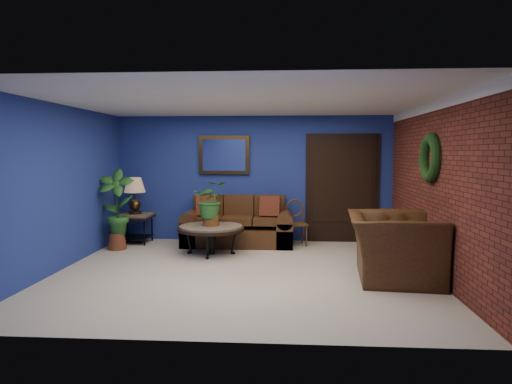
# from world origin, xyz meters

# --- Properties ---
(floor) EXTENTS (5.50, 5.50, 0.00)m
(floor) POSITION_xyz_m (0.00, 0.00, 0.00)
(floor) COLOR beige
(floor) RESTS_ON ground
(wall_back) EXTENTS (5.50, 0.04, 2.50)m
(wall_back) POSITION_xyz_m (0.00, 2.50, 1.25)
(wall_back) COLOR navy
(wall_back) RESTS_ON ground
(wall_left) EXTENTS (0.04, 5.00, 2.50)m
(wall_left) POSITION_xyz_m (-2.75, 0.00, 1.25)
(wall_left) COLOR navy
(wall_left) RESTS_ON ground
(wall_right_brick) EXTENTS (0.04, 5.00, 2.50)m
(wall_right_brick) POSITION_xyz_m (2.75, 0.00, 1.25)
(wall_right_brick) COLOR maroon
(wall_right_brick) RESTS_ON ground
(ceiling) EXTENTS (5.50, 5.00, 0.02)m
(ceiling) POSITION_xyz_m (0.00, 0.00, 2.50)
(ceiling) COLOR white
(ceiling) RESTS_ON wall_back
(crown_molding) EXTENTS (0.03, 5.00, 0.14)m
(crown_molding) POSITION_xyz_m (2.72, 0.00, 2.43)
(crown_molding) COLOR white
(crown_molding) RESTS_ON wall_right_brick
(wall_mirror) EXTENTS (1.02, 0.06, 0.77)m
(wall_mirror) POSITION_xyz_m (-0.60, 2.46, 1.72)
(wall_mirror) COLOR #443017
(wall_mirror) RESTS_ON wall_back
(closet_door) EXTENTS (1.44, 0.06, 2.18)m
(closet_door) POSITION_xyz_m (1.75, 2.47, 1.05)
(closet_door) COLOR black
(closet_door) RESTS_ON wall_back
(wreath) EXTENTS (0.16, 0.72, 0.72)m
(wreath) POSITION_xyz_m (2.69, 0.05, 1.70)
(wreath) COLOR black
(wreath) RESTS_ON wall_right_brick
(sofa) EXTENTS (2.10, 0.91, 0.94)m
(sofa) POSITION_xyz_m (-0.28, 2.08, 0.31)
(sofa) COLOR #492B14
(sofa) RESTS_ON ground
(coffee_table) EXTENTS (1.17, 1.17, 0.50)m
(coffee_table) POSITION_xyz_m (-0.67, 1.20, 0.44)
(coffee_table) COLOR #4A4540
(coffee_table) RESTS_ON ground
(end_table) EXTENTS (0.63, 0.63, 0.58)m
(end_table) POSITION_xyz_m (-2.30, 2.05, 0.44)
(end_table) COLOR #4A4540
(end_table) RESTS_ON ground
(table_lamp) EXTENTS (0.41, 0.41, 0.68)m
(table_lamp) POSITION_xyz_m (-2.30, 2.05, 1.02)
(table_lamp) COLOR #443017
(table_lamp) RESTS_ON end_table
(side_chair) EXTENTS (0.45, 0.45, 0.87)m
(side_chair) POSITION_xyz_m (0.83, 2.11, 0.49)
(side_chair) COLOR #523317
(side_chair) RESTS_ON ground
(armchair) EXTENTS (1.35, 1.51, 0.91)m
(armchair) POSITION_xyz_m (2.15, -0.19, 0.46)
(armchair) COLOR #492B14
(armchair) RESTS_ON ground
(coffee_plant) EXTENTS (0.70, 0.64, 0.79)m
(coffee_plant) POSITION_xyz_m (-0.67, 1.20, 0.94)
(coffee_plant) COLOR brown
(coffee_plant) RESTS_ON coffee_table
(floor_plant) EXTENTS (0.40, 0.34, 0.81)m
(floor_plant) POSITION_xyz_m (2.35, 0.42, 0.42)
(floor_plant) COLOR brown
(floor_plant) RESTS_ON ground
(tall_plant) EXTENTS (0.68, 0.48, 1.48)m
(tall_plant) POSITION_xyz_m (-2.45, 1.46, 0.80)
(tall_plant) COLOR brown
(tall_plant) RESTS_ON ground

